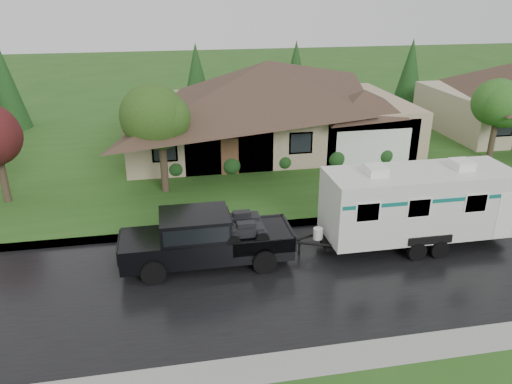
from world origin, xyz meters
The scene contains 10 objects.
ground centered at (0.00, 0.00, 0.00)m, with size 140.00×140.00×0.00m, color #264F18.
road centered at (0.00, -2.00, 0.01)m, with size 140.00×8.00×0.01m, color black.
curb centered at (0.00, 2.25, 0.07)m, with size 140.00×0.50×0.15m, color gray.
lawn centered at (0.00, 15.00, 0.07)m, with size 140.00×26.00×0.15m, color #264F18.
house_main centered at (2.29, 13.84, 3.59)m, with size 19.44×10.80×6.90m.
tree_left_green centered at (-4.92, 7.13, 3.97)m, with size 3.33×3.33×5.51m.
tree_right_green centered at (15.08, 8.78, 3.56)m, with size 2.97×2.97×4.92m.
shrub_row centered at (2.00, 9.30, 0.65)m, with size 13.60×1.00×1.00m.
pickup_truck centered at (-3.59, -0.43, 1.17)m, with size 6.54×2.49×2.18m.
travel_trailer centered at (5.23, -0.43, 1.92)m, with size 8.07×2.83×3.62m.
Camera 1 is at (-4.77, -17.60, 10.15)m, focal length 35.00 mm.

